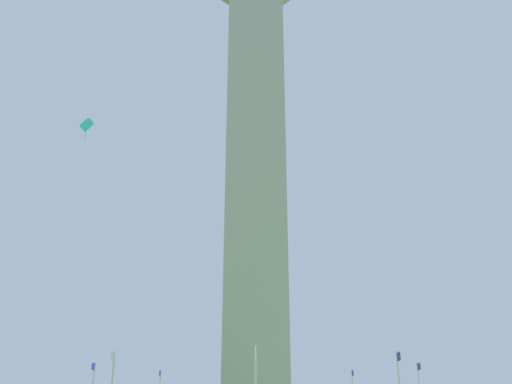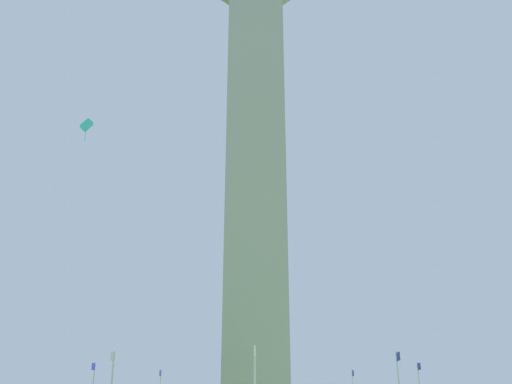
# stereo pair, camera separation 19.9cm
# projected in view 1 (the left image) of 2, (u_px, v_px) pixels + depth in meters

# --- Properties ---
(obelisk_monument) EXTENTS (6.43, 6.43, 58.41)m
(obelisk_monument) POSITION_uv_depth(u_px,v_px,m) (256.00, 158.00, 62.05)
(obelisk_monument) COLOR #A8A399
(obelisk_monument) RESTS_ON ground
(kite_cyan_box) EXTENTS (0.87, 1.33, 2.46)m
(kite_cyan_box) POSITION_uv_depth(u_px,v_px,m) (87.00, 125.00, 55.03)
(kite_cyan_box) COLOR #33C6D1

